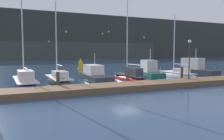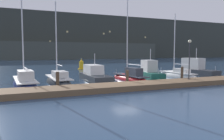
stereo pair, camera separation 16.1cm
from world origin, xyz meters
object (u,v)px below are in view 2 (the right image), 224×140
object	(u,v)px
sailboat_berth_5	(130,79)
motorboat_berth_8	(196,72)
sailboat_berth_3	(58,82)
dock_lamppost	(190,53)
channel_buoy	(81,65)
sailboat_berth_2	(25,84)
motorboat_berth_6	(150,75)
motorboat_berth_4	(95,78)
sailboat_berth_7	(177,76)

from	to	relation	value
sailboat_berth_5	motorboat_berth_8	distance (m)	11.10
sailboat_berth_3	sailboat_berth_5	bearing A→B (deg)	-6.72
sailboat_berth_3	dock_lamppost	size ratio (longest dim) A/B	2.32
sailboat_berth_3	channel_buoy	bearing A→B (deg)	67.99
sailboat_berth_2	motorboat_berth_6	distance (m)	14.31
motorboat_berth_4	sailboat_berth_7	distance (m)	10.78
channel_buoy	sailboat_berth_2	bearing A→B (deg)	-120.02
dock_lamppost	sailboat_berth_2	bearing A→B (deg)	161.07
sailboat_berth_7	channel_buoy	size ratio (longest dim) A/B	4.28
sailboat_berth_5	motorboat_berth_6	bearing A→B (deg)	16.64
sailboat_berth_3	motorboat_berth_8	distance (m)	18.81
sailboat_berth_2	sailboat_berth_7	bearing A→B (deg)	-0.24
sailboat_berth_3	motorboat_berth_4	bearing A→B (deg)	0.76
sailboat_berth_7	dock_lamppost	size ratio (longest dim) A/B	2.25
sailboat_berth_2	sailboat_berth_3	xyz separation A→B (m)	(3.21, 0.40, -0.05)
motorboat_berth_6	channel_buoy	size ratio (longest dim) A/B	2.84
sailboat_berth_2	sailboat_berth_7	size ratio (longest dim) A/B	1.27
motorboat_berth_8	motorboat_berth_6	bearing A→B (deg)	-176.34
motorboat_berth_8	channel_buoy	bearing A→B (deg)	125.54
sailboat_berth_3	dock_lamppost	distance (m)	13.57
sailboat_berth_3	motorboat_berth_6	bearing A→B (deg)	0.32
sailboat_berth_2	dock_lamppost	bearing A→B (deg)	-18.93
sailboat_berth_5	channel_buoy	world-z (taller)	sailboat_berth_5
sailboat_berth_5	sailboat_berth_7	bearing A→B (deg)	3.71
sailboat_berth_5	motorboat_berth_8	world-z (taller)	sailboat_berth_5
sailboat_berth_2	channel_buoy	size ratio (longest dim) A/B	5.41
sailboat_berth_3	sailboat_berth_2	bearing A→B (deg)	-172.97
motorboat_berth_6	dock_lamppost	bearing A→B (deg)	-80.97
motorboat_berth_6	dock_lamppost	world-z (taller)	dock_lamppost
sailboat_berth_3	motorboat_berth_8	size ratio (longest dim) A/B	1.29
sailboat_berth_2	motorboat_berth_8	bearing A→B (deg)	2.47
sailboat_berth_3	sailboat_berth_5	size ratio (longest dim) A/B	0.86
channel_buoy	sailboat_berth_5	bearing A→B (deg)	-87.25
sailboat_berth_3	sailboat_berth_7	size ratio (longest dim) A/B	1.03
motorboat_berth_8	sailboat_berth_2	bearing A→B (deg)	-177.53
sailboat_berth_3	motorboat_berth_6	xyz separation A→B (m)	(11.09, 0.06, 0.27)
sailboat_berth_5	dock_lamppost	bearing A→B (deg)	-48.25
motorboat_berth_4	motorboat_berth_8	distance (m)	14.84
sailboat_berth_2	motorboat_berth_6	size ratio (longest dim) A/B	1.91
sailboat_berth_5	sailboat_berth_3	bearing A→B (deg)	173.28
motorboat_berth_8	channel_buoy	size ratio (longest dim) A/B	3.41
sailboat_berth_2	sailboat_berth_7	distance (m)	17.94
motorboat_berth_6	sailboat_berth_7	bearing A→B (deg)	-8.33
sailboat_berth_3	channel_buoy	world-z (taller)	sailboat_berth_3
motorboat_berth_6	channel_buoy	bearing A→B (deg)	103.65
sailboat_berth_7	channel_buoy	bearing A→B (deg)	113.85
sailboat_berth_2	sailboat_berth_3	world-z (taller)	sailboat_berth_2
sailboat_berth_5	motorboat_berth_8	size ratio (longest dim) A/B	1.51
motorboat_berth_4	sailboat_berth_2	bearing A→B (deg)	-176.43
sailboat_berth_2	sailboat_berth_7	world-z (taller)	sailboat_berth_2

